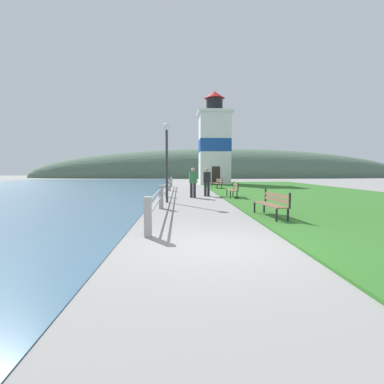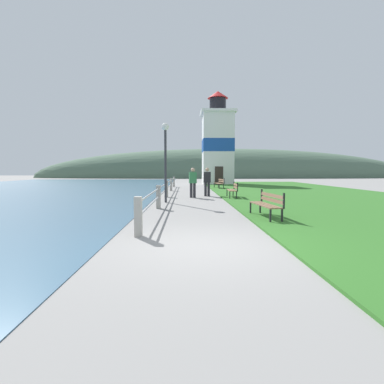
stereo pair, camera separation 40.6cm
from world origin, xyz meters
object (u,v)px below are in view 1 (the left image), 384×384
object	(u,v)px
park_bench_far	(218,182)
person_strolling	(207,181)
lamp_post	(167,148)
lighthouse	(214,144)
park_bench_near	(272,203)
park_bench_midway	(233,189)
person_by_railing	(193,182)

from	to	relation	value
park_bench_far	person_strolling	xyz separation A→B (m)	(-1.61, -7.29, 0.42)
park_bench_far	lamp_post	size ratio (longest dim) A/B	0.49
lighthouse	park_bench_near	bearing A→B (deg)	-91.97
park_bench_midway	lamp_post	size ratio (longest dim) A/B	0.44
park_bench_midway	park_bench_far	xyz separation A→B (m)	(0.20, 8.65, 0.00)
park_bench_far	lamp_post	world-z (taller)	lamp_post
park_bench_far	lamp_post	distance (m)	11.68
park_bench_far	person_strolling	bearing A→B (deg)	69.92
person_by_railing	lamp_post	distance (m)	3.40
park_bench_midway	lamp_post	bearing A→B (deg)	31.98
park_bench_near	lamp_post	size ratio (longest dim) A/B	0.50
lamp_post	person_by_railing	bearing A→B (deg)	60.59
park_bench_midway	lighthouse	world-z (taller)	lighthouse
person_strolling	person_by_railing	size ratio (longest dim) A/B	1.01
park_bench_far	lighthouse	bearing A→B (deg)	-102.15
person_strolling	lamp_post	distance (m)	4.55
lighthouse	park_bench_midway	bearing A→B (deg)	-92.89
lighthouse	lamp_post	size ratio (longest dim) A/B	2.64
park_bench_near	park_bench_far	distance (m)	15.88
park_bench_near	person_by_railing	world-z (taller)	person_by_railing
park_bench_near	lighthouse	xyz separation A→B (m)	(0.83, 24.24, 4.03)
park_bench_near	lighthouse	size ratio (longest dim) A/B	0.19
park_bench_far	park_bench_near	bearing A→B (deg)	81.73
park_bench_midway	park_bench_far	bearing A→B (deg)	-88.84
park_bench_far	person_by_railing	size ratio (longest dim) A/B	1.10
person_strolling	lamp_post	world-z (taller)	lamp_post
lighthouse	lamp_post	bearing A→B (deg)	-103.53
park_bench_midway	person_by_railing	distance (m)	2.39
park_bench_midway	lighthouse	bearing A→B (deg)	-90.41
park_bench_near	park_bench_far	xyz separation A→B (m)	(0.17, 15.87, -0.00)
park_bench_near	park_bench_midway	xyz separation A→B (m)	(-0.02, 7.23, -0.00)
person_by_railing	park_bench_near	bearing A→B (deg)	-172.00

